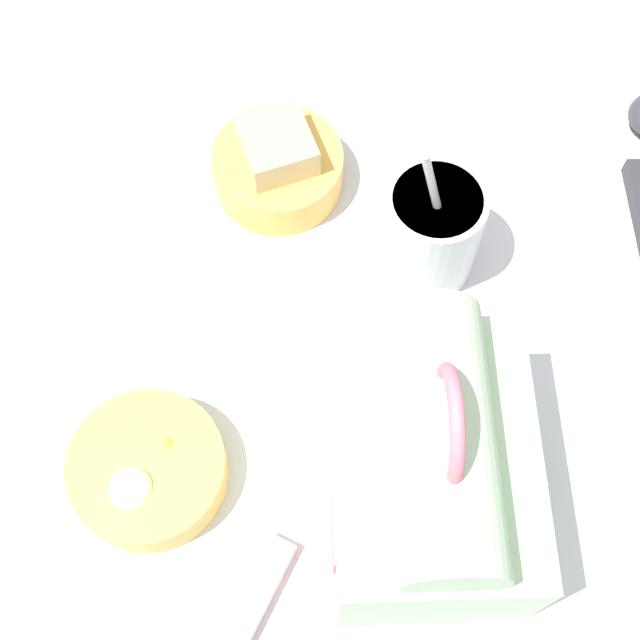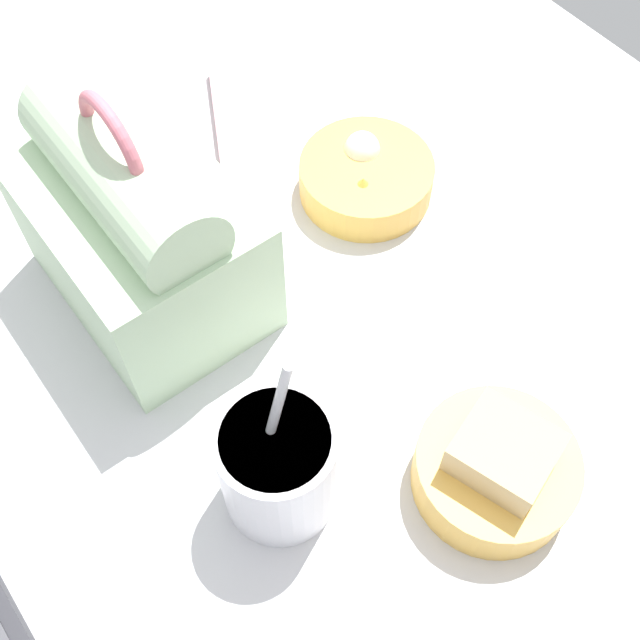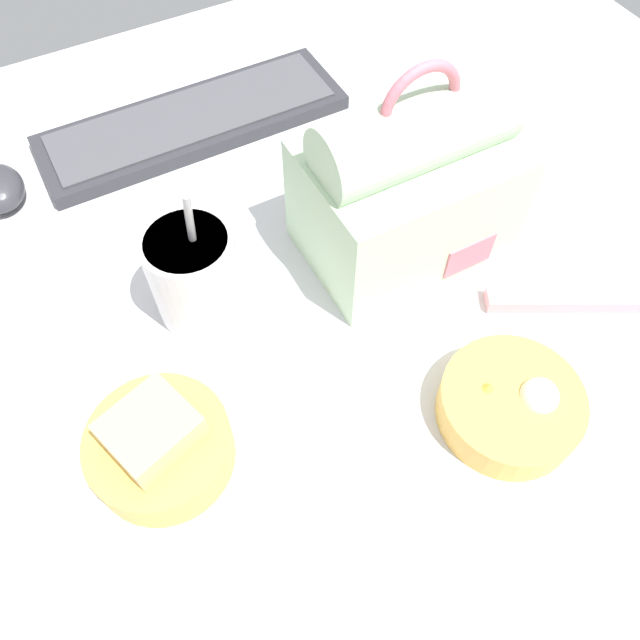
% 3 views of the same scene
% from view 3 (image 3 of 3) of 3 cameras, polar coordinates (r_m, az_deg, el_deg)
% --- Properties ---
extents(desk_surface, '(1.40, 1.10, 0.02)m').
position_cam_3_polar(desk_surface, '(0.64, -3.46, -0.06)').
color(desk_surface, silver).
rests_on(desk_surface, ground).
extents(keyboard, '(0.38, 0.12, 0.02)m').
position_cam_3_polar(keyboard, '(0.83, -11.52, 17.37)').
color(keyboard, '#2D2D33').
rests_on(keyboard, desk_surface).
extents(lunch_bag, '(0.20, 0.15, 0.22)m').
position_cam_3_polar(lunch_bag, '(0.63, 7.95, 11.92)').
color(lunch_bag, '#B7D6AD').
rests_on(lunch_bag, desk_surface).
extents(soup_cup, '(0.09, 0.09, 0.17)m').
position_cam_3_polar(soup_cup, '(0.61, -11.40, 4.12)').
color(soup_cup, silver).
rests_on(soup_cup, desk_surface).
extents(bento_bowl_sandwich, '(0.12, 0.12, 0.08)m').
position_cam_3_polar(bento_bowl_sandwich, '(0.55, -14.47, -11.04)').
color(bento_bowl_sandwich, '#EAB24C').
rests_on(bento_bowl_sandwich, desk_surface).
extents(bento_bowl_snacks, '(0.13, 0.13, 0.05)m').
position_cam_3_polar(bento_bowl_snacks, '(0.59, 16.96, -7.40)').
color(bento_bowl_snacks, '#EAB24C').
rests_on(bento_bowl_snacks, desk_surface).
extents(chopstick_case, '(0.18, 0.11, 0.02)m').
position_cam_3_polar(chopstick_case, '(0.69, 22.53, 1.76)').
color(chopstick_case, pink).
rests_on(chopstick_case, desk_surface).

